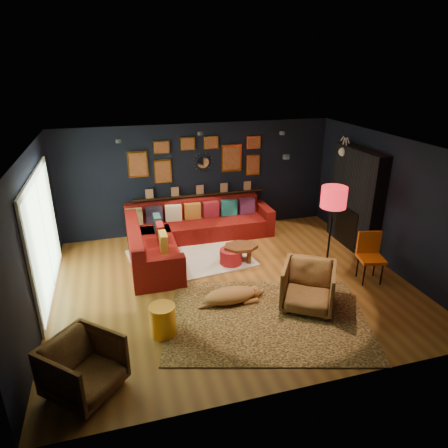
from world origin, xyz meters
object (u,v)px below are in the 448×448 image
object	(u,v)px
armchair_right	(308,284)
orange_chair	(370,252)
gold_stool	(163,320)
armchair_left	(83,365)
coffee_table	(241,248)
floor_lamp	(333,201)
pouf	(231,256)
dog	(231,293)
sectional	(182,234)

from	to	relation	value
armchair_right	orange_chair	xyz separation A→B (m)	(1.55, 0.56, 0.12)
gold_stool	orange_chair	distance (m)	4.07
armchair_left	gold_stool	world-z (taller)	armchair_left
armchair_left	gold_stool	xyz separation A→B (m)	(1.10, 0.88, -0.17)
armchair_right	coffee_table	bearing A→B (deg)	139.86
armchair_right	orange_chair	world-z (taller)	orange_chair
floor_lamp	pouf	bearing A→B (deg)	156.20
armchair_left	orange_chair	distance (m)	5.33
coffee_table	dog	xyz separation A→B (m)	(-0.64, -1.40, -0.11)
coffee_table	pouf	size ratio (longest dim) A/B	1.67
sectional	coffee_table	size ratio (longest dim) A/B	4.40
sectional	gold_stool	bearing A→B (deg)	-105.71
pouf	armchair_left	world-z (taller)	armchair_left
coffee_table	armchair_left	bearing A→B (deg)	-136.65
pouf	floor_lamp	world-z (taller)	floor_lamp
pouf	armchair_right	world-z (taller)	armchair_right
sectional	armchair_left	world-z (taller)	sectional
sectional	gold_stool	distance (m)	3.10
gold_stool	floor_lamp	distance (m)	3.80
pouf	armchair_right	bearing A→B (deg)	-66.03
floor_lamp	gold_stool	bearing A→B (deg)	-161.84
pouf	orange_chair	xyz separation A→B (m)	(2.36, -1.27, 0.37)
pouf	armchair_left	size ratio (longest dim) A/B	0.56
sectional	orange_chair	distance (m)	3.96
pouf	armchair_left	bearing A→B (deg)	-134.72
dog	gold_stool	bearing A→B (deg)	-158.10
armchair_right	floor_lamp	world-z (taller)	floor_lamp
armchair_right	orange_chair	distance (m)	1.65
armchair_left	orange_chair	size ratio (longest dim) A/B	0.88
sectional	coffee_table	bearing A→B (deg)	-45.60
gold_stool	dog	distance (m)	1.34
armchair_left	gold_stool	size ratio (longest dim) A/B	1.66
pouf	dog	bearing A→B (deg)	-106.85
armchair_right	dog	xyz separation A→B (m)	(-1.23, 0.45, -0.22)
pouf	floor_lamp	size ratio (longest dim) A/B	0.26
armchair_right	dog	distance (m)	1.33
armchair_left	floor_lamp	xyz separation A→B (m)	(4.51, 2.00, 1.07)
gold_stool	floor_lamp	size ratio (longest dim) A/B	0.29
armchair_right	orange_chair	size ratio (longest dim) A/B	0.92
sectional	gold_stool	xyz separation A→B (m)	(-0.84, -2.98, -0.07)
pouf	orange_chair	bearing A→B (deg)	-28.18
armchair_right	dog	size ratio (longest dim) A/B	0.71
armchair_left	armchair_right	bearing A→B (deg)	-31.84
sectional	floor_lamp	xyz separation A→B (m)	(2.58, -1.86, 1.16)
armchair_right	gold_stool	xyz separation A→B (m)	(-2.46, -0.08, -0.19)
armchair_right	orange_chair	bearing A→B (deg)	51.90
armchair_left	orange_chair	world-z (taller)	orange_chair
coffee_table	sectional	bearing A→B (deg)	134.40
sectional	pouf	xyz separation A→B (m)	(0.81, -1.08, -0.14)
pouf	sectional	bearing A→B (deg)	126.99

